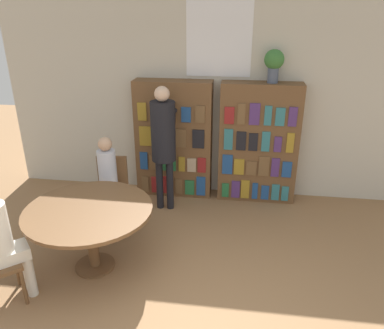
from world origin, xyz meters
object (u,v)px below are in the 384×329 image
Objects in this scene: bookshelf_right at (258,144)px; flower_vase at (274,62)px; seated_reader_left at (107,180)px; bookshelf_left at (174,140)px; reading_table at (89,217)px; librarian_standing at (163,136)px; seated_reader_right at (4,239)px; chair_left_side at (112,187)px.

flower_vase is (0.13, 0.00, 1.15)m from bookshelf_right.
bookshelf_right reaches higher than seated_reader_left.
seated_reader_left is (-0.65, -1.12, -0.18)m from bookshelf_left.
flower_vase reaches higher than seated_reader_left.
flower_vase is at bearing 45.05° from reading_table.
librarian_standing is at bearing -95.33° from bookshelf_left.
seated_reader_right is at bearing -119.58° from librarian_standing.
flower_vase is (1.38, 0.00, 1.15)m from bookshelf_left.
seated_reader_right is 0.70× the size of librarian_standing.
bookshelf_right is at bearing -160.37° from chair_left_side.
bookshelf_right is 1.41× the size of seated_reader_left.
seated_reader_right is 2.33m from librarian_standing.
seated_reader_left is (-2.03, -1.12, -1.33)m from flower_vase.
flower_vase is at bearing -157.30° from seated_reader_left.
chair_left_side is 0.51× the size of librarian_standing.
reading_table is 1.50× the size of chair_left_side.
bookshelf_right reaches higher than seated_reader_right.
seated_reader_right is at bearing -137.80° from reading_table.
reading_table is 1.09× the size of seated_reader_right.
seated_reader_left is 0.96m from librarian_standing.
bookshelf_left is 1.25m from bookshelf_right.
bookshelf_left is 1.21m from chair_left_side.
chair_left_side is at bearing -145.63° from librarian_standing.
bookshelf_left is at bearing 84.67° from librarian_standing.
bookshelf_right is 2.17m from chair_left_side.
librarian_standing is (0.52, 1.44, 0.46)m from reading_table.
bookshelf_left is 1.00× the size of bookshelf_right.
chair_left_side is (-0.11, 1.01, -0.14)m from reading_table.
flower_vase is 0.33× the size of reading_table.
bookshelf_left is at bearing -132.12° from chair_left_side.
seated_reader_left is at bearing 96.20° from reading_table.
seated_reader_right is at bearing 65.91° from chair_left_side.
librarian_standing is at bearing -160.42° from flower_vase.
bookshelf_right is at bearing 46.94° from reading_table.
bookshelf_right is at bearing 93.61° from seated_reader_right.
bookshelf_right is 1.42× the size of seated_reader_right.
reading_table is at bearing -109.80° from librarian_standing.
seated_reader_left is (-1.90, -1.12, -0.18)m from bookshelf_right.
flower_vase is 3.82m from seated_reader_right.
chair_left_side is at bearing -125.92° from bookshelf_left.
librarian_standing is (0.61, 0.61, 0.41)m from seated_reader_left.
chair_left_side is at bearing -154.17° from bookshelf_right.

